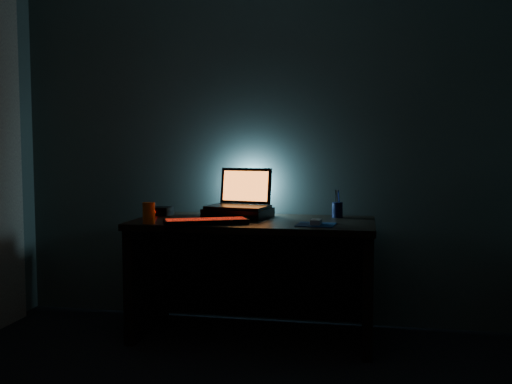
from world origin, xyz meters
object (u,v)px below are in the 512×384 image
router (159,211)px  pen_cup (337,210)px  keyboard (206,221)px  juice_glass (149,213)px  laptop (241,198)px  mouse (316,222)px

router → pen_cup: bearing=6.5°
pen_cup → router: (-1.19, -0.08, -0.02)m
keyboard → juice_glass: (-0.34, -0.05, 0.05)m
laptop → juice_glass: laptop is taller
mouse → juice_glass: bearing=-168.7°
mouse → pen_cup: (0.11, 0.38, 0.03)m
router → laptop: bearing=4.8°
mouse → juice_glass: 1.00m
laptop → pen_cup: size_ratio=4.25×
keyboard → router: (-0.44, 0.37, 0.01)m
laptop → router: 0.57m
pen_cup → juice_glass: bearing=-155.1°
laptop → router: size_ratio=2.50×
keyboard → pen_cup: size_ratio=5.21×
mouse → router: size_ratio=0.56×
laptop → mouse: (0.52, -0.32, -0.10)m
keyboard → laptop: bearing=47.9°
laptop → mouse: size_ratio=4.43×
laptop → pen_cup: (0.63, 0.06, -0.07)m
pen_cup → laptop: bearing=-174.5°
keyboard → juice_glass: 0.35m
mouse → laptop: bearing=152.4°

